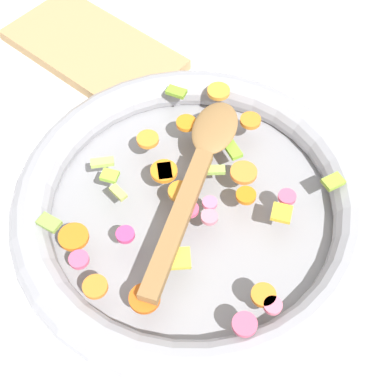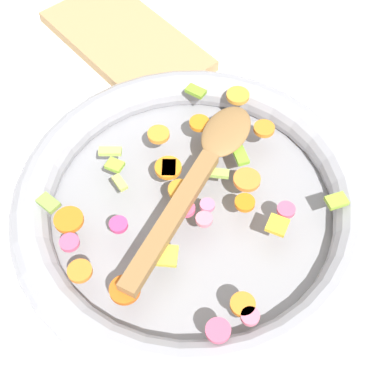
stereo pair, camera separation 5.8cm
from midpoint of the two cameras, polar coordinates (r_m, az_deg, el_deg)
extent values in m
plane|color=silver|center=(0.69, -2.42, -2.50)|extent=(4.00, 4.00, 0.00)
cylinder|color=gray|center=(0.68, -2.44, -2.23)|extent=(0.40, 0.40, 0.01)
torus|color=#9E9EA5|center=(0.66, -2.50, -1.37)|extent=(0.45, 0.45, 0.05)
cylinder|color=orange|center=(0.63, -15.13, -4.82)|extent=(0.04, 0.04, 0.01)
cylinder|color=orange|center=(0.66, 3.02, 1.92)|extent=(0.04, 0.04, 0.01)
cylinder|color=orange|center=(0.74, 0.59, 10.56)|extent=(0.04, 0.04, 0.01)
cylinder|color=orange|center=(0.64, -3.89, -0.13)|extent=(0.04, 0.04, 0.01)
cylinder|color=orange|center=(0.69, -7.15, 5.45)|extent=(0.04, 0.04, 0.01)
cylinder|color=orange|center=(0.58, 4.75, -11.11)|extent=(0.03, 0.03, 0.01)
cylinder|color=orange|center=(0.64, 3.20, -0.54)|extent=(0.03, 0.03, 0.01)
cylinder|color=orange|center=(0.71, 3.92, 7.47)|extent=(0.03, 0.03, 0.01)
cylinder|color=orange|center=(0.71, -2.98, 7.22)|extent=(0.03, 0.03, 0.01)
cylinder|color=orange|center=(0.60, -13.12, -9.99)|extent=(0.03, 0.03, 0.01)
cylinder|color=orange|center=(0.58, -8.00, -11.39)|extent=(0.05, 0.05, 0.01)
cylinder|color=orange|center=(0.66, -5.71, 1.89)|extent=(0.05, 0.05, 0.01)
cube|color=#BECB5D|center=(0.65, -10.42, -0.22)|extent=(0.02, 0.01, 0.01)
cube|color=#B8D45E|center=(0.68, -11.98, 2.96)|extent=(0.03, 0.03, 0.01)
cube|color=#9AC251|center=(0.66, -0.56, 2.37)|extent=(0.03, 0.03, 0.01)
cube|color=#83B331|center=(0.75, -3.95, 10.49)|extent=(0.03, 0.02, 0.01)
cube|color=#B8DC51|center=(0.66, -5.74, 1.73)|extent=(0.03, 0.03, 0.01)
cube|color=#90B336|center=(0.66, 12.44, 0.92)|extent=(0.03, 0.03, 0.01)
cube|color=#88AE49|center=(0.65, -17.51, -3.32)|extent=(0.03, 0.02, 0.01)
cube|color=#82C131|center=(0.68, 1.99, 4.31)|extent=(0.03, 0.02, 0.01)
cube|color=#99CB3C|center=(0.67, -11.26, 1.55)|extent=(0.03, 0.02, 0.01)
cylinder|color=pink|center=(0.63, -0.97, -1.61)|extent=(0.02, 0.02, 0.01)
cylinder|color=#E5547E|center=(0.61, -14.66, -7.18)|extent=(0.03, 0.03, 0.01)
cylinder|color=#E24181|center=(0.62, -9.82, -4.68)|extent=(0.02, 0.02, 0.01)
cylinder|color=#D54A75|center=(0.71, 1.03, 7.83)|extent=(0.03, 0.03, 0.01)
cylinder|color=#D65475|center=(0.57, 2.63, -14.14)|extent=(0.04, 0.04, 0.01)
cylinder|color=pink|center=(0.62, -0.80, -2.89)|extent=(0.02, 0.02, 0.01)
cylinder|color=#E1577A|center=(0.64, 7.57, -0.69)|extent=(0.03, 0.03, 0.01)
cylinder|color=#E64F76|center=(0.63, -2.88, -2.05)|extent=(0.03, 0.03, 0.01)
cylinder|color=#E66D86|center=(0.57, 5.72, -12.17)|extent=(0.03, 0.03, 0.01)
cube|color=gold|center=(0.60, -4.17, -7.28)|extent=(0.04, 0.04, 0.01)
cube|color=yellow|center=(0.63, 6.95, -2.42)|extent=(0.03, 0.03, 0.01)
cube|color=olive|center=(0.61, -4.21, -3.26)|extent=(0.10, 0.20, 0.01)
ellipsoid|color=olive|center=(0.69, 0.04, 6.74)|extent=(0.09, 0.10, 0.01)
cube|color=tan|center=(0.89, -12.41, 14.51)|extent=(0.28, 0.15, 0.02)
camera|label=1|loc=(0.03, -92.59, -3.85)|focal=50.00mm
camera|label=2|loc=(0.03, 87.41, 3.85)|focal=50.00mm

